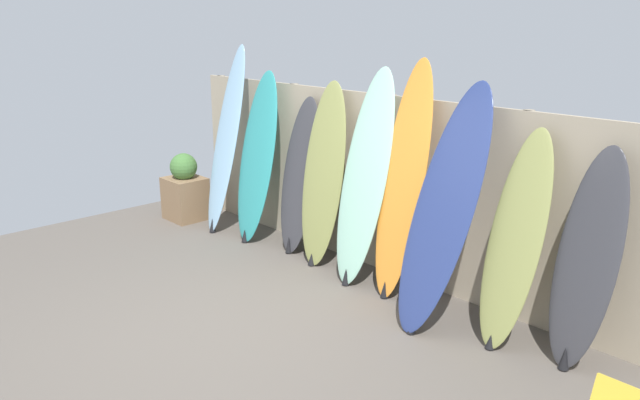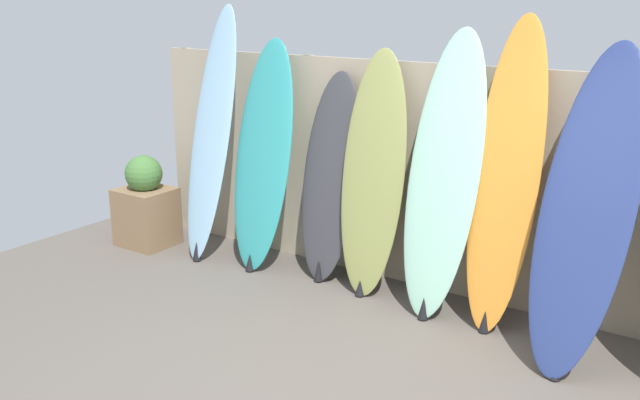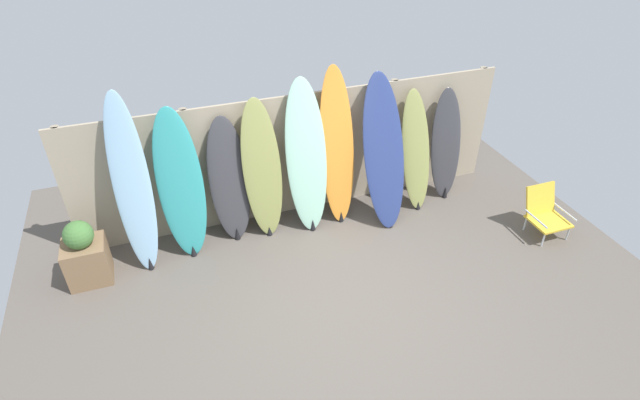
{
  "view_description": "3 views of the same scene",
  "coord_description": "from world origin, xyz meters",
  "px_view_note": "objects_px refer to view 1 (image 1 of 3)",
  "views": [
    {
      "loc": [
        3.94,
        -2.6,
        2.51
      ],
      "look_at": [
        0.21,
        0.9,
        1.01
      ],
      "focal_mm": 35.0,
      "sensor_mm": 36.0,
      "label": 1
    },
    {
      "loc": [
        2.11,
        -2.93,
        2.3
      ],
      "look_at": [
        -0.32,
        0.58,
        1.06
      ],
      "focal_mm": 40.0,
      "sensor_mm": 36.0,
      "label": 2
    },
    {
      "loc": [
        -1.73,
        -3.83,
        4.36
      ],
      "look_at": [
        -0.04,
        0.95,
        0.84
      ],
      "focal_mm": 28.0,
      "sensor_mm": 36.0,
      "label": 3
    }
  ],
  "objects_px": {
    "surfboard_teal_1": "(257,158)",
    "surfboard_charcoal_2": "(299,177)",
    "surfboard_olive_7": "(515,241)",
    "surfboard_seafoam_4": "(365,179)",
    "planter_box": "(185,190)",
    "surfboard_olive_3": "(323,176)",
    "surfboard_orange_5": "(403,183)",
    "surfboard_skyblue_0": "(226,141)",
    "surfboard_navy_6": "(444,208)",
    "surfboard_charcoal_8": "(587,261)"
  },
  "relations": [
    {
      "from": "surfboard_skyblue_0",
      "to": "surfboard_seafoam_4",
      "type": "height_order",
      "value": "surfboard_skyblue_0"
    },
    {
      "from": "surfboard_teal_1",
      "to": "planter_box",
      "type": "bearing_deg",
      "value": -169.77
    },
    {
      "from": "surfboard_skyblue_0",
      "to": "surfboard_charcoal_2",
      "type": "relative_size",
      "value": 1.3
    },
    {
      "from": "surfboard_orange_5",
      "to": "surfboard_charcoal_8",
      "type": "bearing_deg",
      "value": 0.14
    },
    {
      "from": "surfboard_teal_1",
      "to": "planter_box",
      "type": "xyz_separation_m",
      "value": [
        -1.25,
        -0.23,
        -0.59
      ]
    },
    {
      "from": "surfboard_orange_5",
      "to": "surfboard_charcoal_8",
      "type": "xyz_separation_m",
      "value": [
        1.73,
        0.0,
        -0.26
      ]
    },
    {
      "from": "surfboard_olive_3",
      "to": "surfboard_charcoal_8",
      "type": "relative_size",
      "value": 1.15
    },
    {
      "from": "surfboard_olive_3",
      "to": "planter_box",
      "type": "bearing_deg",
      "value": -173.23
    },
    {
      "from": "surfboard_charcoal_2",
      "to": "planter_box",
      "type": "distance_m",
      "value": 1.95
    },
    {
      "from": "surfboard_orange_5",
      "to": "surfboard_charcoal_8",
      "type": "distance_m",
      "value": 1.75
    },
    {
      "from": "surfboard_charcoal_2",
      "to": "surfboard_orange_5",
      "type": "bearing_deg",
      "value": -2.0
    },
    {
      "from": "surfboard_teal_1",
      "to": "surfboard_olive_7",
      "type": "xyz_separation_m",
      "value": [
        3.29,
        -0.02,
        -0.12
      ]
    },
    {
      "from": "surfboard_charcoal_2",
      "to": "surfboard_orange_5",
      "type": "distance_m",
      "value": 1.51
    },
    {
      "from": "surfboard_teal_1",
      "to": "surfboard_orange_5",
      "type": "xyz_separation_m",
      "value": [
        2.1,
        0.05,
        0.1
      ]
    },
    {
      "from": "surfboard_charcoal_2",
      "to": "surfboard_olive_7",
      "type": "relative_size",
      "value": 1.0
    },
    {
      "from": "surfboard_teal_1",
      "to": "surfboard_charcoal_2",
      "type": "xyz_separation_m",
      "value": [
        0.62,
        0.1,
        -0.13
      ]
    },
    {
      "from": "surfboard_skyblue_0",
      "to": "surfboard_teal_1",
      "type": "xyz_separation_m",
      "value": [
        0.55,
        0.04,
        -0.13
      ]
    },
    {
      "from": "surfboard_olive_7",
      "to": "surfboard_charcoal_8",
      "type": "height_order",
      "value": "surfboard_olive_7"
    },
    {
      "from": "surfboard_skyblue_0",
      "to": "surfboard_charcoal_8",
      "type": "height_order",
      "value": "surfboard_skyblue_0"
    },
    {
      "from": "surfboard_olive_3",
      "to": "surfboard_olive_7",
      "type": "relative_size",
      "value": 1.12
    },
    {
      "from": "surfboard_charcoal_8",
      "to": "surfboard_olive_7",
      "type": "bearing_deg",
      "value": -172.66
    },
    {
      "from": "surfboard_teal_1",
      "to": "surfboard_charcoal_2",
      "type": "bearing_deg",
      "value": 9.43
    },
    {
      "from": "surfboard_teal_1",
      "to": "surfboard_olive_3",
      "type": "xyz_separation_m",
      "value": [
        1.05,
        0.05,
        -0.02
      ]
    },
    {
      "from": "surfboard_olive_3",
      "to": "surfboard_charcoal_8",
      "type": "bearing_deg",
      "value": 0.14
    },
    {
      "from": "surfboard_charcoal_2",
      "to": "surfboard_navy_6",
      "type": "height_order",
      "value": "surfboard_navy_6"
    },
    {
      "from": "surfboard_orange_5",
      "to": "surfboard_olive_7",
      "type": "relative_size",
      "value": 1.27
    },
    {
      "from": "surfboard_charcoal_2",
      "to": "surfboard_navy_6",
      "type": "distance_m",
      "value": 2.11
    },
    {
      "from": "surfboard_charcoal_2",
      "to": "surfboard_orange_5",
      "type": "height_order",
      "value": "surfboard_orange_5"
    },
    {
      "from": "surfboard_olive_3",
      "to": "surfboard_charcoal_8",
      "type": "height_order",
      "value": "surfboard_olive_3"
    },
    {
      "from": "surfboard_orange_5",
      "to": "planter_box",
      "type": "bearing_deg",
      "value": -175.3
    },
    {
      "from": "surfboard_charcoal_2",
      "to": "surfboard_charcoal_8",
      "type": "bearing_deg",
      "value": -0.85
    },
    {
      "from": "surfboard_charcoal_2",
      "to": "planter_box",
      "type": "relative_size",
      "value": 1.98
    },
    {
      "from": "surfboard_charcoal_2",
      "to": "surfboard_seafoam_4",
      "type": "relative_size",
      "value": 0.82
    },
    {
      "from": "surfboard_seafoam_4",
      "to": "surfboard_teal_1",
      "type": "bearing_deg",
      "value": -179.19
    },
    {
      "from": "surfboard_olive_3",
      "to": "surfboard_olive_7",
      "type": "xyz_separation_m",
      "value": [
        2.24,
        -0.06,
        -0.1
      ]
    },
    {
      "from": "surfboard_teal_1",
      "to": "surfboard_seafoam_4",
      "type": "bearing_deg",
      "value": 0.81
    },
    {
      "from": "surfboard_teal_1",
      "to": "surfboard_charcoal_8",
      "type": "height_order",
      "value": "surfboard_teal_1"
    },
    {
      "from": "surfboard_orange_5",
      "to": "planter_box",
      "type": "distance_m",
      "value": 3.43
    },
    {
      "from": "surfboard_teal_1",
      "to": "surfboard_skyblue_0",
      "type": "bearing_deg",
      "value": -176.17
    },
    {
      "from": "surfboard_orange_5",
      "to": "surfboard_charcoal_8",
      "type": "relative_size",
      "value": 1.32
    },
    {
      "from": "surfboard_olive_3",
      "to": "surfboard_orange_5",
      "type": "xyz_separation_m",
      "value": [
        1.05,
        0.0,
        0.13
      ]
    },
    {
      "from": "surfboard_olive_7",
      "to": "planter_box",
      "type": "xyz_separation_m",
      "value": [
        -4.54,
        -0.21,
        -0.47
      ]
    },
    {
      "from": "surfboard_olive_3",
      "to": "surfboard_orange_5",
      "type": "distance_m",
      "value": 1.06
    },
    {
      "from": "surfboard_olive_3",
      "to": "surfboard_charcoal_2",
      "type": "bearing_deg",
      "value": 172.87
    },
    {
      "from": "surfboard_navy_6",
      "to": "surfboard_charcoal_2",
      "type": "bearing_deg",
      "value": 173.13
    },
    {
      "from": "surfboard_skyblue_0",
      "to": "surfboard_navy_6",
      "type": "height_order",
      "value": "surfboard_skyblue_0"
    },
    {
      "from": "surfboard_orange_5",
      "to": "surfboard_seafoam_4",
      "type": "bearing_deg",
      "value": -176.61
    },
    {
      "from": "surfboard_orange_5",
      "to": "surfboard_navy_6",
      "type": "xyz_separation_m",
      "value": [
        0.61,
        -0.2,
        -0.06
      ]
    },
    {
      "from": "surfboard_olive_7",
      "to": "surfboard_seafoam_4",
      "type": "bearing_deg",
      "value": 178.65
    },
    {
      "from": "surfboard_olive_3",
      "to": "surfboard_navy_6",
      "type": "distance_m",
      "value": 1.67
    }
  ]
}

